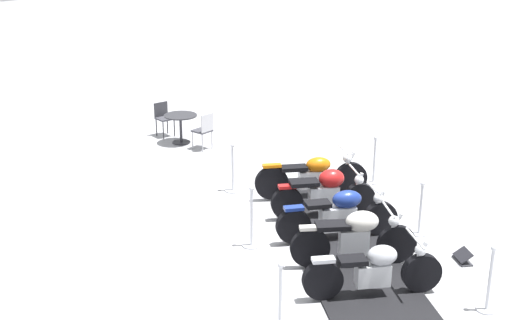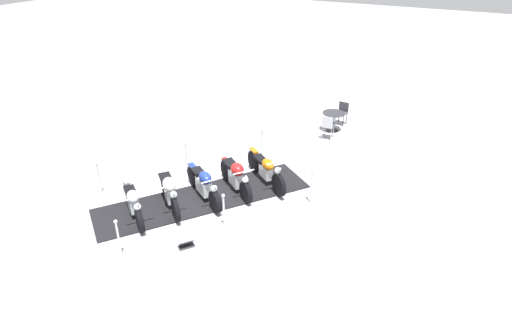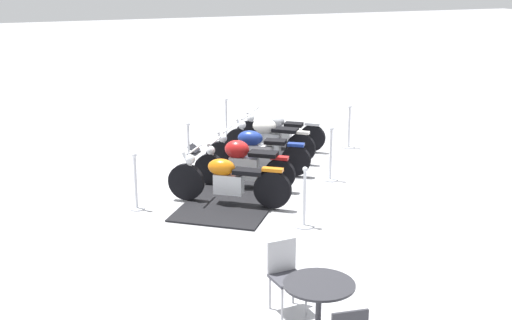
{
  "view_description": "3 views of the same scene",
  "coord_description": "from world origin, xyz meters",
  "views": [
    {
      "loc": [
        -6.74,
        8.9,
        5.4
      ],
      "look_at": [
        2.18,
        -0.17,
        0.93
      ],
      "focal_mm": 48.16,
      "sensor_mm": 36.0,
      "label": 1
    },
    {
      "loc": [
        -8.63,
        -6.23,
        6.78
      ],
      "look_at": [
        1.12,
        -1.09,
        1.0
      ],
      "focal_mm": 30.48,
      "sensor_mm": 36.0,
      "label": 2
    },
    {
      "loc": [
        12.73,
        -4.87,
        4.31
      ],
      "look_at": [
        1.31,
        -0.53,
        0.72
      ],
      "focal_mm": 47.76,
      "sensor_mm": 36.0,
      "label": 3
    }
  ],
  "objects": [
    {
      "name": "stanchion_left_mid",
      "position": [
        0.91,
        1.24,
        0.37
      ],
      "size": [
        0.33,
        0.33,
        1.12
      ],
      "color": "silver",
      "rests_on": "ground_plane"
    },
    {
      "name": "info_placard",
      "position": [
        -2.01,
        -0.82,
        0.06
      ],
      "size": [
        0.44,
        0.4,
        0.2
      ],
      "rotation": [
        0.0,
        0.0,
        2.51
      ],
      "color": "#333338",
      "rests_on": "ground_plane"
    },
    {
      "name": "stanchion_right_mid",
      "position": [
        -0.91,
        -1.24,
        0.34
      ],
      "size": [
        0.31,
        0.31,
        1.02
      ],
      "color": "silver",
      "rests_on": "ground_plane"
    },
    {
      "name": "motorcycle_navy",
      "position": [
        -0.02,
        -0.03,
        0.49
      ],
      "size": [
        1.34,
        1.94,
        0.92
      ],
      "rotation": [
        0.0,
        0.0,
        -2.15
      ],
      "color": "black",
      "rests_on": "display_platform"
    },
    {
      "name": "stanchion_right_rear",
      "position": [
        1.19,
        -2.79,
        0.38
      ],
      "size": [
        0.29,
        0.29,
        1.06
      ],
      "color": "silver",
      "rests_on": "ground_plane"
    },
    {
      "name": "stanchion_right_front",
      "position": [
        -3.01,
        0.32,
        0.37
      ],
      "size": [
        0.29,
        0.29,
        1.05
      ],
      "color": "silver",
      "rests_on": "ground_plane"
    },
    {
      "name": "motorcycle_maroon",
      "position": [
        0.78,
        -0.61,
        0.52
      ],
      "size": [
        1.3,
        1.72,
        0.94
      ],
      "rotation": [
        0.0,
        0.0,
        -2.2
      ],
      "color": "black",
      "rests_on": "display_platform"
    },
    {
      "name": "motorcycle_chrome",
      "position": [
        -1.61,
        1.15,
        0.46
      ],
      "size": [
        1.4,
        1.8,
        0.91
      ],
      "rotation": [
        0.0,
        0.0,
        -2.21
      ],
      "color": "black",
      "rests_on": "display_platform"
    },
    {
      "name": "cafe_table",
      "position": [
        6.34,
        -1.66,
        0.56
      ],
      "size": [
        0.84,
        0.84,
        0.74
      ],
      "color": "#2D2D33",
      "rests_on": "ground_plane"
    },
    {
      "name": "cafe_chair_near_table",
      "position": [
        5.52,
        -1.73,
        0.53
      ],
      "size": [
        0.43,
        0.43,
        0.92
      ],
      "rotation": [
        0.0,
        0.0,
        0.08
      ],
      "color": "#B7B7BC",
      "rests_on": "ground_plane"
    },
    {
      "name": "stanchion_left_front",
      "position": [
        -1.19,
        2.79,
        0.35
      ],
      "size": [
        0.31,
        0.31,
        1.04
      ],
      "color": "silver",
      "rests_on": "ground_plane"
    },
    {
      "name": "ground_plane",
      "position": [
        0.0,
        0.0,
        0.0
      ],
      "size": [
        80.0,
        80.0,
        0.0
      ],
      "primitive_type": "plane",
      "color": "#B2B2B7"
    },
    {
      "name": "motorcycle_copper",
      "position": [
        1.57,
        -1.2,
        0.49
      ],
      "size": [
        1.48,
        1.95,
        1.0
      ],
      "rotation": [
        0.0,
        0.0,
        -2.21
      ],
      "color": "black",
      "rests_on": "display_platform"
    },
    {
      "name": "stanchion_left_rear",
      "position": [
        3.01,
        -0.32,
        0.32
      ],
      "size": [
        0.35,
        0.35,
        1.05
      ],
      "color": "silver",
      "rests_on": "ground_plane"
    },
    {
      "name": "motorcycle_cream",
      "position": [
        -0.81,
        0.56,
        0.54
      ],
      "size": [
        1.43,
        1.68,
        0.96
      ],
      "rotation": [
        0.0,
        0.0,
        -2.27
      ],
      "color": "black",
      "rests_on": "display_platform"
    },
    {
      "name": "display_platform",
      "position": [
        0.0,
        0.0,
        0.02
      ],
      "size": [
        5.89,
        4.93,
        0.03
      ],
      "primitive_type": "cube",
      "rotation": [
        0.0,
        0.0,
        -0.64
      ],
      "color": "black",
      "rests_on": "ground_plane"
    }
  ]
}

